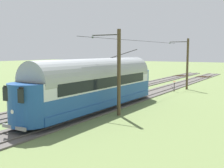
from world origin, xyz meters
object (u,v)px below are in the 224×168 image
vintage_streetcar (97,83)px  spare_tie_stack (49,97)px  flatcar_adjacent (96,88)px  catenary_pole_foreground (187,63)px  catenary_pole_mid_near (118,71)px  switch_stand (174,86)px

vintage_streetcar → spare_tie_stack: (7.37, -2.07, -1.99)m
flatcar_adjacent → catenary_pole_foreground: size_ratio=1.92×
catenary_pole_mid_near → spare_tie_stack: bearing=-15.1°
vintage_streetcar → catenary_pole_foreground: catenary_pole_foreground is taller
spare_tie_stack → catenary_pole_mid_near: bearing=164.9°
vintage_streetcar → catenary_pole_mid_near: bearing=167.0°
catenary_pole_mid_near → switch_stand: (0.62, -14.65, -2.71)m
catenary_pole_mid_near → flatcar_adjacent: bearing=-44.8°
catenary_pole_foreground → switch_stand: bearing=77.8°
flatcar_adjacent → spare_tie_stack: flatcar_adjacent is taller
vintage_streetcar → flatcar_adjacent: bearing=-54.5°
catenary_pole_foreground → spare_tie_stack: 18.08m
flatcar_adjacent → switch_stand: 10.04m
flatcar_adjacent → switch_stand: bearing=-127.3°
flatcar_adjacent → spare_tie_stack: size_ratio=5.21×
spare_tie_stack → vintage_streetcar: bearing=164.3°
vintage_streetcar → switch_stand: size_ratio=13.73×
switch_stand → spare_tie_stack: 15.09m
catenary_pole_foreground → spare_tie_stack: bearing=57.0°
catenary_pole_foreground → switch_stand: 4.01m
catenary_pole_mid_near → spare_tie_stack: 10.53m
catenary_pole_mid_near → spare_tie_stack: size_ratio=2.72×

